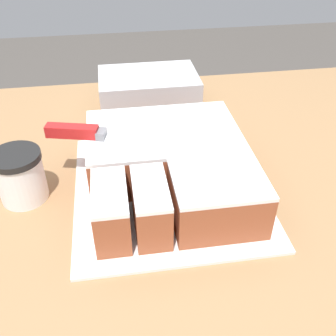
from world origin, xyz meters
The scene contains 5 objects.
cake_board centered at (0.07, 0.04, 0.95)m, with size 0.35×0.38×0.01m.
cake centered at (0.08, 0.05, 1.00)m, with size 0.29×0.32×0.09m.
knife centered at (-0.06, 0.10, 1.05)m, with size 0.30×0.10×0.02m.
coffee_cup centered at (-0.19, 0.06, 1.00)m, with size 0.09×0.09×0.10m.
storage_box centered at (0.08, 0.38, 1.00)m, with size 0.24×0.16×0.09m.
Camera 1 is at (-0.01, -0.53, 1.43)m, focal length 42.00 mm.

